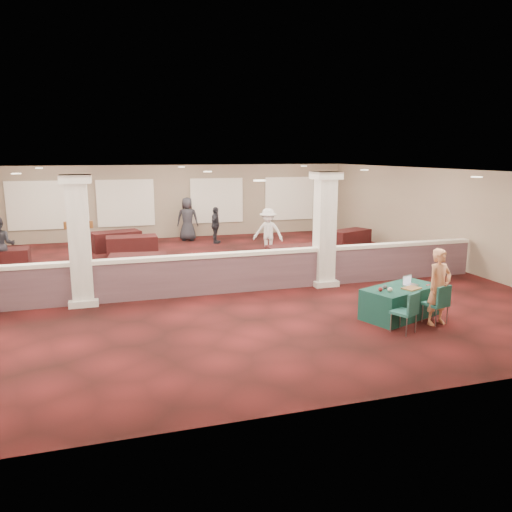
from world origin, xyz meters
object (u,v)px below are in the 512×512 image
object	(u,v)px
far_table_back_center	(132,246)
attendee_d	(187,219)
far_table_front_left	(0,260)
attendee_a	(1,246)
far_table_back_right	(350,238)
conf_chair_main	(439,301)
attendee_b	(268,232)
far_table_front_center	(138,266)
attendee_c	(216,225)
conf_chair_side	(408,309)
far_table_front_right	(299,259)
far_table_back_left	(116,241)
near_table	(400,302)
woman	(439,287)

from	to	relation	value
far_table_back_center	attendee_d	size ratio (longest dim) A/B	0.97
far_table_front_left	attendee_a	size ratio (longest dim) A/B	0.98
far_table_back_right	attendee_d	bearing A→B (deg)	151.04
conf_chair_main	attendee_b	xyz separation A→B (m)	(-1.21, 8.32, 0.34)
far_table_front_center	attendee_c	size ratio (longest dim) A/B	1.12
conf_chair_main	far_table_front_left	distance (m)	13.15
conf_chair_side	far_table_front_right	bearing A→B (deg)	64.20
far_table_front_center	attendee_b	distance (m)	5.24
far_table_back_left	attendee_c	xyz separation A→B (m)	(4.03, 0.37, 0.39)
near_table	attendee_c	size ratio (longest dim) A/B	1.21
far_table_front_right	attendee_c	xyz separation A→B (m)	(-1.48, 5.70, 0.36)
far_table_back_center	conf_chair_side	bearing A→B (deg)	-63.07
near_table	attendee_d	world-z (taller)	attendee_d
far_table_front_left	attendee_d	size ratio (longest dim) A/B	0.94
attendee_b	conf_chair_main	bearing A→B (deg)	-48.64
far_table_front_center	far_table_back_left	bearing A→B (deg)	96.60
far_table_front_center	far_table_back_left	xyz separation A→B (m)	(-0.53, 4.62, 0.02)
near_table	attendee_c	world-z (taller)	attendee_c
woman	conf_chair_side	bearing A→B (deg)	-171.52
near_table	far_table_front_right	bearing A→B (deg)	75.37
far_table_front_center	attendee_a	world-z (taller)	attendee_a
far_table_back_center	attendee_d	distance (m)	3.72
far_table_back_left	attendee_b	xyz separation A→B (m)	(5.35, -2.63, 0.50)
woman	far_table_front_right	bearing A→B (deg)	90.99
far_table_back_right	far_table_front_left	bearing A→B (deg)	-176.95
near_table	far_table_front_left	distance (m)	12.32
conf_chair_side	woman	world-z (taller)	woman
attendee_a	attendee_b	world-z (taller)	attendee_a
near_table	far_table_back_right	size ratio (longest dim) A/B	1.09
attendee_d	far_table_back_right	bearing A→B (deg)	163.64
far_table_front_center	attendee_b	size ratio (longest dim) A/B	0.98
attendee_b	attendee_d	world-z (taller)	attendee_d
conf_chair_side	attendee_c	xyz separation A→B (m)	(-1.54, 11.62, 0.23)
far_table_back_left	attendee_c	bearing A→B (deg)	5.29
far_table_back_right	conf_chair_main	bearing A→B (deg)	-105.42
conf_chair_side	near_table	bearing A→B (deg)	38.40
far_table_front_center	attendee_d	world-z (taller)	attendee_d
attendee_c	far_table_front_right	bearing A→B (deg)	-137.47
conf_chair_side	attendee_b	world-z (taller)	attendee_b
conf_chair_main	attendee_a	bearing A→B (deg)	127.84
far_table_back_center	attendee_c	world-z (taller)	attendee_c
far_table_front_center	attendee_a	bearing A→B (deg)	158.23
conf_chair_side	far_table_front_center	xyz separation A→B (m)	(-5.04, 6.63, -0.18)
conf_chair_main	far_table_front_left	bearing A→B (deg)	126.90
conf_chair_side	far_table_back_right	size ratio (longest dim) A/B	0.53
attendee_a	far_table_front_left	bearing A→B (deg)	109.83
far_table_back_center	attendee_a	world-z (taller)	attendee_a
near_table	far_table_back_left	distance (m)	11.91
far_table_back_left	attendee_d	xyz separation A→B (m)	(3.03, 1.37, 0.56)
far_table_front_left	far_table_back_center	distance (m)	4.36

